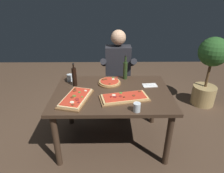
{
  "coord_description": "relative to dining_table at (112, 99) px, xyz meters",
  "views": [
    {
      "loc": [
        -0.02,
        -2.07,
        1.84
      ],
      "look_at": [
        0.0,
        0.05,
        0.79
      ],
      "focal_mm": 31.33,
      "sensor_mm": 36.0,
      "label": 1
    }
  ],
  "objects": [
    {
      "name": "dining_table",
      "position": [
        0.0,
        0.0,
        0.0
      ],
      "size": [
        1.4,
        0.96,
        0.74
      ],
      "color": "#3D2B1E",
      "rests_on": "ground_plane"
    },
    {
      "name": "pizza_rectangular_front",
      "position": [
        0.14,
        -0.17,
        0.11
      ],
      "size": [
        0.58,
        0.35,
        0.05
      ],
      "color": "brown",
      "rests_on": "dining_table"
    },
    {
      "name": "potted_plant_corner",
      "position": [
        1.62,
        0.94,
        0.04
      ],
      "size": [
        0.47,
        0.47,
        1.19
      ],
      "color": "tan",
      "rests_on": "ground_plane"
    },
    {
      "name": "seated_diner",
      "position": [
        0.1,
        0.74,
        0.1
      ],
      "size": [
        0.53,
        0.41,
        1.33
      ],
      "color": "#23232D",
      "rests_on": "ground_plane"
    },
    {
      "name": "tumbler_far_side",
      "position": [
        -0.56,
        0.33,
        0.14
      ],
      "size": [
        0.08,
        0.08,
        0.09
      ],
      "color": "silver",
      "rests_on": "dining_table"
    },
    {
      "name": "tumbler_near_camera",
      "position": [
        0.24,
        -0.41,
        0.14
      ],
      "size": [
        0.07,
        0.07,
        0.09
      ],
      "color": "silver",
      "rests_on": "dining_table"
    },
    {
      "name": "pizza_rectangular_left",
      "position": [
        -0.4,
        -0.17,
        0.12
      ],
      "size": [
        0.37,
        0.54,
        0.05
      ],
      "color": "brown",
      "rests_on": "dining_table"
    },
    {
      "name": "pizza_round_far",
      "position": [
        -0.03,
        0.24,
        0.11
      ],
      "size": [
        0.3,
        0.3,
        0.05
      ],
      "color": "brown",
      "rests_on": "dining_table"
    },
    {
      "name": "wine_bottle_dark",
      "position": [
        -0.47,
        0.19,
        0.22
      ],
      "size": [
        0.06,
        0.06,
        0.3
      ],
      "color": "black",
      "rests_on": "dining_table"
    },
    {
      "name": "diner_chair",
      "position": [
        0.1,
        0.86,
        -0.16
      ],
      "size": [
        0.44,
        0.44,
        0.87
      ],
      "color": "black",
      "rests_on": "ground_plane"
    },
    {
      "name": "oil_bottle_amber",
      "position": [
        0.18,
        0.39,
        0.23
      ],
      "size": [
        0.06,
        0.06,
        0.33
      ],
      "color": "#233819",
      "rests_on": "dining_table"
    },
    {
      "name": "napkin_cutlery_set",
      "position": [
        0.48,
        0.17,
        0.1
      ],
      "size": [
        0.19,
        0.13,
        0.01
      ],
      "color": "white",
      "rests_on": "dining_table"
    },
    {
      "name": "ground_plane",
      "position": [
        0.0,
        0.0,
        -0.64
      ],
      "size": [
        6.4,
        6.4,
        0.0
      ],
      "primitive_type": "plane",
      "color": "#4C3828"
    }
  ]
}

